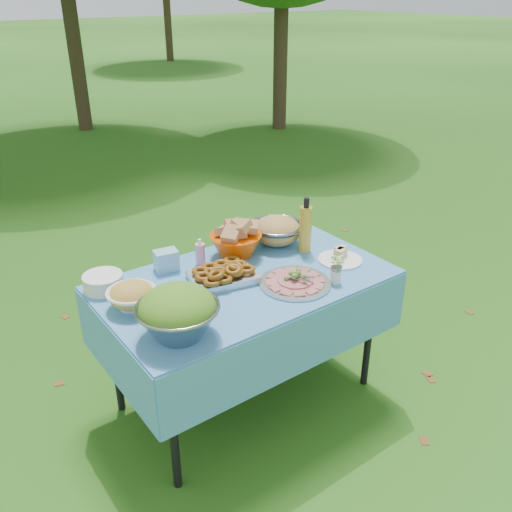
{
  "coord_description": "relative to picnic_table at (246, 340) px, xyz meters",
  "views": [
    {
      "loc": [
        -1.38,
        -1.98,
        2.1
      ],
      "look_at": [
        0.07,
        0.0,
        0.87
      ],
      "focal_mm": 38.0,
      "sensor_mm": 36.0,
      "label": 1
    }
  ],
  "objects": [
    {
      "name": "bread_bowl",
      "position": [
        0.11,
        0.25,
        0.48
      ],
      "size": [
        0.34,
        0.34,
        0.19
      ],
      "primitive_type": null,
      "rotation": [
        0.0,
        0.0,
        0.23
      ],
      "color": "#E44A01",
      "rests_on": "picnic_table"
    },
    {
      "name": "picnic_table",
      "position": [
        0.0,
        0.0,
        0.0
      ],
      "size": [
        1.46,
        0.86,
        0.76
      ],
      "primitive_type": "cube",
      "color": "#84CCFF",
      "rests_on": "ground"
    },
    {
      "name": "wipes_box",
      "position": [
        -0.28,
        0.32,
        0.43
      ],
      "size": [
        0.13,
        0.11,
        0.11
      ],
      "primitive_type": "cube",
      "rotation": [
        0.0,
        0.0,
        -0.19
      ],
      "color": "#8EC9E6",
      "rests_on": "picnic_table"
    },
    {
      "name": "salad_bowl",
      "position": [
        -0.52,
        -0.24,
        0.5
      ],
      "size": [
        0.37,
        0.37,
        0.23
      ],
      "primitive_type": null,
      "rotation": [
        0.0,
        0.0,
        -0.06
      ],
      "color": "gray",
      "rests_on": "picnic_table"
    },
    {
      "name": "oil_bottle",
      "position": [
        0.46,
        0.07,
        0.54
      ],
      "size": [
        0.09,
        0.09,
        0.32
      ],
      "primitive_type": "cylinder",
      "rotation": [
        0.0,
        0.0,
        0.27
      ],
      "color": "gold",
      "rests_on": "picnic_table"
    },
    {
      "name": "sanitizer_bottle",
      "position": [
        -0.1,
        0.27,
        0.45
      ],
      "size": [
        0.07,
        0.07,
        0.15
      ],
      "primitive_type": "cylinder",
      "rotation": [
        0.0,
        0.0,
        0.39
      ],
      "color": "pink",
      "rests_on": "picnic_table"
    },
    {
      "name": "cheese_plate",
      "position": [
        0.53,
        -0.14,
        0.41
      ],
      "size": [
        0.32,
        0.32,
        0.07
      ],
      "primitive_type": "cylinder",
      "rotation": [
        0.0,
        0.0,
        0.43
      ],
      "color": "white",
      "rests_on": "picnic_table"
    },
    {
      "name": "fried_tray",
      "position": [
        -0.1,
        0.05,
        0.42
      ],
      "size": [
        0.37,
        0.3,
        0.08
      ],
      "primitive_type": "cube",
      "rotation": [
        0.0,
        0.0,
        -0.22
      ],
      "color": "silver",
      "rests_on": "picnic_table"
    },
    {
      "name": "shaker",
      "position": [
        0.34,
        -0.3,
        0.43
      ],
      "size": [
        0.07,
        0.07,
        0.09
      ],
      "primitive_type": "cylinder",
      "rotation": [
        0.0,
        0.0,
        -0.29
      ],
      "color": "silver",
      "rests_on": "picnic_table"
    },
    {
      "name": "ground",
      "position": [
        0.0,
        0.0,
        -0.38
      ],
      "size": [
        80.0,
        80.0,
        0.0
      ],
      "primitive_type": "plane",
      "color": "#163409",
      "rests_on": "ground"
    },
    {
      "name": "pasta_bowl_steel",
      "position": [
        0.4,
        0.24,
        0.46
      ],
      "size": [
        0.34,
        0.34,
        0.16
      ],
      "primitive_type": null,
      "rotation": [
        0.0,
        0.0,
        0.14
      ],
      "color": "gray",
      "rests_on": "picnic_table"
    },
    {
      "name": "charcuterie_platter",
      "position": [
        0.17,
        -0.19,
        0.42
      ],
      "size": [
        0.46,
        0.46,
        0.08
      ],
      "primitive_type": "cylinder",
      "rotation": [
        0.0,
        0.0,
        0.37
      ],
      "color": "silver",
      "rests_on": "picnic_table"
    },
    {
      "name": "plate_stack",
      "position": [
        -0.62,
        0.32,
        0.42
      ],
      "size": [
        0.22,
        0.22,
        0.08
      ],
      "primitive_type": "cylinder",
      "rotation": [
        0.0,
        0.0,
        0.15
      ],
      "color": "white",
      "rests_on": "picnic_table"
    },
    {
      "name": "pasta_bowl_white",
      "position": [
        -0.58,
        0.09,
        0.44
      ],
      "size": [
        0.25,
        0.25,
        0.13
      ],
      "primitive_type": null,
      "rotation": [
        0.0,
        0.0,
        0.11
      ],
      "color": "white",
      "rests_on": "picnic_table"
    }
  ]
}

